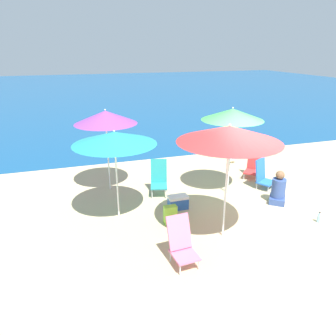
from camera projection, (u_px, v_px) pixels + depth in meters
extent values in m
plane|color=#C6B284|center=(258.00, 221.00, 7.34)|extent=(60.00, 60.00, 0.00)
cube|color=navy|center=(106.00, 90.00, 29.63)|extent=(60.00, 40.00, 0.01)
cylinder|color=white|center=(117.00, 182.00, 7.28)|extent=(0.04, 0.04, 1.73)
cone|color=teal|center=(114.00, 138.00, 6.93)|extent=(1.82, 1.82, 0.27)
sphere|color=white|center=(114.00, 131.00, 6.88)|extent=(0.04, 0.04, 0.04)
cylinder|color=white|center=(226.00, 191.00, 6.45)|extent=(0.04, 0.04, 2.01)
cone|color=red|center=(229.00, 134.00, 6.05)|extent=(1.99, 1.99, 0.31)
sphere|color=white|center=(230.00, 125.00, 5.99)|extent=(0.04, 0.04, 0.04)
cylinder|color=white|center=(108.00, 157.00, 8.72)|extent=(0.04, 0.04, 1.83)
cone|color=purple|center=(106.00, 117.00, 8.34)|extent=(1.62, 1.62, 0.34)
sphere|color=white|center=(105.00, 110.00, 8.28)|extent=(0.04, 0.04, 0.04)
cylinder|color=white|center=(230.00, 158.00, 8.47)|extent=(0.04, 0.04, 1.98)
cone|color=#47B756|center=(233.00, 114.00, 8.07)|extent=(1.55, 1.55, 0.28)
sphere|color=white|center=(233.00, 108.00, 8.02)|extent=(0.04, 0.04, 0.04)
cylinder|color=silver|center=(152.00, 194.00, 8.41)|extent=(0.02, 0.02, 0.25)
cylinder|color=silver|center=(166.00, 194.00, 8.42)|extent=(0.02, 0.02, 0.25)
cylinder|color=silver|center=(152.00, 188.00, 8.81)|extent=(0.02, 0.02, 0.25)
cylinder|color=silver|center=(166.00, 187.00, 8.82)|extent=(0.02, 0.02, 0.25)
cube|color=teal|center=(159.00, 186.00, 8.57)|extent=(0.54, 0.59, 0.04)
cube|color=teal|center=(159.00, 170.00, 8.68)|extent=(0.44, 0.24, 0.62)
cylinder|color=silver|center=(244.00, 177.00, 9.64)|extent=(0.02, 0.02, 0.18)
cylinder|color=silver|center=(256.00, 179.00, 9.50)|extent=(0.02, 0.02, 0.18)
cylinder|color=silver|center=(247.00, 172.00, 10.01)|extent=(0.02, 0.02, 0.18)
cylinder|color=silver|center=(259.00, 174.00, 9.86)|extent=(0.02, 0.02, 0.18)
cube|color=red|center=(252.00, 172.00, 9.71)|extent=(0.65, 0.66, 0.04)
cube|color=red|center=(255.00, 161.00, 9.84)|extent=(0.39, 0.38, 0.50)
cylinder|color=silver|center=(180.00, 270.00, 5.58)|extent=(0.02, 0.02, 0.21)
cylinder|color=silver|center=(199.00, 265.00, 5.71)|extent=(0.02, 0.02, 0.21)
cylinder|color=silver|center=(170.00, 256.00, 5.94)|extent=(0.02, 0.02, 0.21)
cylinder|color=silver|center=(188.00, 252.00, 6.07)|extent=(0.02, 0.02, 0.21)
cube|color=pink|center=(185.00, 255.00, 5.78)|extent=(0.47, 0.53, 0.04)
cube|color=pink|center=(179.00, 232.00, 5.88)|extent=(0.45, 0.29, 0.60)
cylinder|color=silver|center=(268.00, 189.00, 8.78)|extent=(0.02, 0.02, 0.17)
cylinder|color=silver|center=(275.00, 185.00, 9.06)|extent=(0.02, 0.02, 0.17)
cylinder|color=silver|center=(257.00, 186.00, 9.00)|extent=(0.02, 0.02, 0.17)
cylinder|color=silver|center=(263.00, 182.00, 9.28)|extent=(0.02, 0.02, 0.17)
cube|color=blue|center=(266.00, 182.00, 8.99)|extent=(0.61, 0.59, 0.04)
cube|color=blue|center=(260.00, 169.00, 9.01)|extent=(0.47, 0.35, 0.61)
cube|color=#334C8C|center=(277.00, 200.00, 8.21)|extent=(0.56, 0.57, 0.16)
cylinder|color=#334C8C|center=(279.00, 188.00, 8.10)|extent=(0.34, 0.34, 0.48)
sphere|color=brown|center=(280.00, 175.00, 7.98)|extent=(0.21, 0.21, 0.21)
cube|color=#8ECC3D|center=(170.00, 215.00, 7.19)|extent=(0.28, 0.16, 0.43)
cube|color=#8ECC3D|center=(172.00, 220.00, 7.13)|extent=(0.20, 0.03, 0.19)
cylinder|color=#8CCCEA|center=(319.00, 219.00, 7.28)|extent=(0.08, 0.08, 0.18)
cylinder|color=#8CCCEA|center=(320.00, 214.00, 7.24)|extent=(0.03, 0.03, 0.06)
cylinder|color=black|center=(320.00, 213.00, 7.23)|extent=(0.04, 0.04, 0.02)
cube|color=#2859B2|center=(178.00, 203.00, 7.90)|extent=(0.46, 0.27, 0.27)
cube|color=white|center=(178.00, 197.00, 7.84)|extent=(0.47, 0.27, 0.07)
cylinder|color=gold|center=(232.00, 162.00, 11.02)|extent=(0.01, 0.01, 0.07)
cylinder|color=gold|center=(233.00, 162.00, 11.04)|extent=(0.01, 0.01, 0.07)
ellipsoid|color=white|center=(233.00, 159.00, 10.99)|extent=(0.26, 0.11, 0.13)
sphere|color=white|center=(236.00, 157.00, 11.00)|extent=(0.07, 0.07, 0.07)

